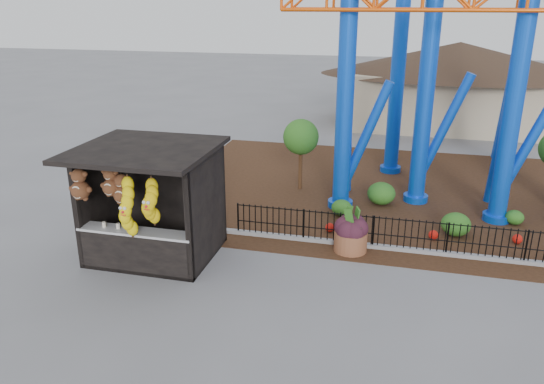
% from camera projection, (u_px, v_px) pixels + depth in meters
% --- Properties ---
extents(ground, '(120.00, 120.00, 0.00)m').
position_uv_depth(ground, '(248.00, 288.00, 13.02)').
color(ground, slate).
rests_on(ground, ground).
extents(mulch_bed, '(18.00, 12.00, 0.02)m').
position_uv_depth(mulch_bed, '(415.00, 193.00, 19.40)').
color(mulch_bed, '#331E11').
rests_on(mulch_bed, ground).
extents(curb, '(18.00, 0.18, 0.12)m').
position_uv_depth(curb, '(416.00, 251.00, 14.82)').
color(curb, gray).
rests_on(curb, ground).
extents(prize_booth, '(3.50, 3.40, 3.12)m').
position_uv_depth(prize_booth, '(147.00, 206.00, 14.01)').
color(prize_booth, black).
rests_on(prize_booth, ground).
extents(picket_fence, '(12.20, 0.06, 1.00)m').
position_uv_depth(picket_fence, '(451.00, 240.00, 14.46)').
color(picket_fence, black).
rests_on(picket_fence, ground).
extents(roller_coaster, '(11.00, 6.37, 10.82)m').
position_uv_depth(roller_coaster, '(469.00, 8.00, 17.17)').
color(roller_coaster, blue).
rests_on(roller_coaster, ground).
extents(terracotta_planter, '(1.08, 1.08, 0.59)m').
position_uv_depth(terracotta_planter, '(350.00, 241.00, 14.85)').
color(terracotta_planter, brown).
rests_on(terracotta_planter, ground).
extents(planter_foliage, '(0.70, 0.70, 0.64)m').
position_uv_depth(planter_foliage, '(352.00, 221.00, 14.64)').
color(planter_foliage, '#32141F').
rests_on(planter_foliage, terracotta_planter).
extents(potted_plant, '(0.83, 0.73, 0.85)m').
position_uv_depth(potted_plant, '(352.00, 237.00, 14.81)').
color(potted_plant, '#214D16').
rests_on(potted_plant, ground).
extents(landscaping, '(7.47, 3.58, 0.77)m').
position_uv_depth(landscaping, '(424.00, 209.00, 17.00)').
color(landscaping, '#295D1B').
rests_on(landscaping, mulch_bed).
extents(pavilion, '(15.00, 15.00, 4.80)m').
position_uv_depth(pavilion, '(457.00, 71.00, 28.85)').
color(pavilion, '#BFAD8C').
rests_on(pavilion, ground).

